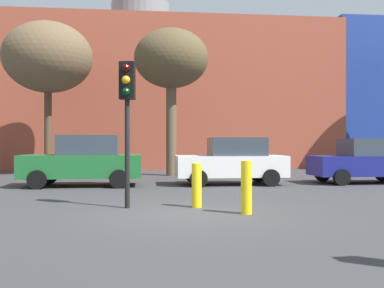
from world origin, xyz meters
name	(u,v)px	position (x,y,z in m)	size (l,w,h in m)	color
ground_plane	(188,212)	(0.00, 0.00, 0.00)	(200.00, 200.00, 0.00)	#38383A
building_backdrop	(140,97)	(-1.20, 21.00, 4.69)	(42.36, 10.57, 11.15)	#9E4733
parked_car_2	(84,161)	(-3.14, 6.37, 0.91)	(4.23, 2.07, 1.83)	#1E662D
parked_car_3	(232,161)	(2.29, 6.37, 0.87)	(4.06, 1.99, 1.76)	white
parked_car_4	(365,161)	(7.51, 6.37, 0.86)	(3.97, 1.95, 1.72)	navy
traffic_light_island	(127,100)	(-1.40, 0.78, 2.58)	(0.40, 0.39, 3.50)	black
bare_tree_0	(48,58)	(-5.55, 11.93, 5.62)	(4.23, 4.23, 7.35)	brown
bare_tree_2	(171,60)	(0.32, 11.17, 5.48)	(3.53, 3.53, 6.99)	brown
bollard_yellow_0	(246,187)	(1.24, -0.38, 0.59)	(0.24, 0.24, 1.17)	yellow
bollard_yellow_1	(197,185)	(0.27, 0.72, 0.53)	(0.24, 0.24, 1.07)	yellow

